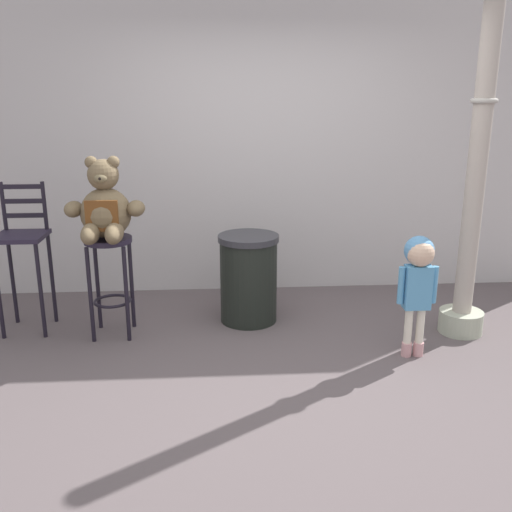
{
  "coord_description": "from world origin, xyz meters",
  "views": [
    {
      "loc": [
        -0.4,
        -3.44,
        1.86
      ],
      "look_at": [
        -0.12,
        0.66,
        0.68
      ],
      "focal_mm": 39.77,
      "sensor_mm": 36.0,
      "label": 1
    }
  ],
  "objects_px": {
    "bar_stool_with_teddy": "(110,267)",
    "trash_bin": "(249,278)",
    "lamppost": "(476,176)",
    "bar_chair_empty": "(23,247)",
    "child_walking": "(418,271)",
    "teddy_bear": "(105,209)"
  },
  "relations": [
    {
      "from": "teddy_bear",
      "to": "trash_bin",
      "type": "relative_size",
      "value": 0.83
    },
    {
      "from": "bar_stool_with_teddy",
      "to": "child_walking",
      "type": "bearing_deg",
      "value": -13.55
    },
    {
      "from": "trash_bin",
      "to": "lamppost",
      "type": "bearing_deg",
      "value": -12.43
    },
    {
      "from": "bar_stool_with_teddy",
      "to": "bar_chair_empty",
      "type": "xyz_separation_m",
      "value": [
        -0.7,
        0.16,
        0.13
      ]
    },
    {
      "from": "lamppost",
      "to": "trash_bin",
      "type": "bearing_deg",
      "value": 167.57
    },
    {
      "from": "teddy_bear",
      "to": "child_walking",
      "type": "relative_size",
      "value": 0.69
    },
    {
      "from": "bar_stool_with_teddy",
      "to": "lamppost",
      "type": "distance_m",
      "value": 2.87
    },
    {
      "from": "lamppost",
      "to": "bar_chair_empty",
      "type": "distance_m",
      "value": 3.54
    },
    {
      "from": "bar_stool_with_teddy",
      "to": "child_walking",
      "type": "distance_m",
      "value": 2.32
    },
    {
      "from": "bar_stool_with_teddy",
      "to": "lamppost",
      "type": "xyz_separation_m",
      "value": [
        2.78,
        -0.16,
        0.71
      ]
    },
    {
      "from": "bar_stool_with_teddy",
      "to": "lamppost",
      "type": "relative_size",
      "value": 0.25
    },
    {
      "from": "child_walking",
      "to": "bar_chair_empty",
      "type": "bearing_deg",
      "value": -68.32
    },
    {
      "from": "child_walking",
      "to": "bar_stool_with_teddy",
      "type": "bearing_deg",
      "value": -68.44
    },
    {
      "from": "teddy_bear",
      "to": "child_walking",
      "type": "height_order",
      "value": "teddy_bear"
    },
    {
      "from": "child_walking",
      "to": "trash_bin",
      "type": "height_order",
      "value": "child_walking"
    },
    {
      "from": "bar_stool_with_teddy",
      "to": "teddy_bear",
      "type": "height_order",
      "value": "teddy_bear"
    },
    {
      "from": "teddy_bear",
      "to": "bar_stool_with_teddy",
      "type": "bearing_deg",
      "value": 90.0
    },
    {
      "from": "bar_stool_with_teddy",
      "to": "child_walking",
      "type": "height_order",
      "value": "child_walking"
    },
    {
      "from": "teddy_bear",
      "to": "lamppost",
      "type": "height_order",
      "value": "lamppost"
    },
    {
      "from": "bar_stool_with_teddy",
      "to": "bar_chair_empty",
      "type": "relative_size",
      "value": 0.67
    },
    {
      "from": "bar_stool_with_teddy",
      "to": "bar_chair_empty",
      "type": "bearing_deg",
      "value": 166.99
    },
    {
      "from": "bar_stool_with_teddy",
      "to": "trash_bin",
      "type": "bearing_deg",
      "value": 11.19
    }
  ]
}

